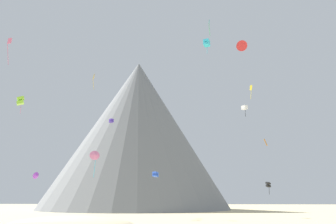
{
  "coord_description": "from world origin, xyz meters",
  "views": [
    {
      "loc": [
        9.74,
        -30.89,
        4.02
      ],
      "look_at": [
        3.98,
        40.61,
        23.22
      ],
      "focal_mm": 34.52,
      "sensor_mm": 36.0,
      "label": 1
    }
  ],
  "objects": [
    {
      "name": "kite_orange_mid",
      "position": [
        25.14,
        39.13,
        15.62
      ],
      "size": [
        0.85,
        0.73,
        1.61
      ],
      "rotation": [
        0.0,
        0.0,
        3.47
      ],
      "color": "orange"
    },
    {
      "name": "kite_indigo_mid",
      "position": [
        -11.19,
        48.02,
        23.2
      ],
      "size": [
        1.28,
        1.28,
        0.99
      ],
      "rotation": [
        0.0,
        0.0,
        4.03
      ],
      "color": "#5138B2"
    },
    {
      "name": "rock_massif",
      "position": [
        -13.53,
        94.65,
        27.8
      ],
      "size": [
        84.61,
        84.61,
        59.63
      ],
      "color": "slate",
      "rests_on": "ground_plane"
    },
    {
      "name": "kite_teal_high",
      "position": [
        13.59,
        31.52,
        39.93
      ],
      "size": [
        0.22,
        0.73,
        3.81
      ],
      "rotation": [
        0.0,
        0.0,
        0.74
      ],
      "color": "teal"
    },
    {
      "name": "kite_cyan_high",
      "position": [
        13.37,
        40.9,
        40.46
      ],
      "size": [
        1.8,
        1.86,
        3.63
      ],
      "rotation": [
        0.0,
        0.0,
        2.76
      ],
      "color": "#33BCDB"
    },
    {
      "name": "kite_pink_low",
      "position": [
        -8.48,
        27.19,
        11.67
      ],
      "size": [
        2.01,
        1.46,
        4.96
      ],
      "rotation": [
        0.0,
        0.0,
        0.38
      ],
      "color": "pink"
    },
    {
      "name": "kite_violet_low",
      "position": [
        -17.99,
        24.74,
        7.84
      ],
      "size": [
        1.11,
        1.38,
        1.26
      ],
      "rotation": [
        0.0,
        0.0,
        1.16
      ],
      "color": "purple"
    },
    {
      "name": "kite_black_low",
      "position": [
        26.13,
        44.43,
        6.95
      ],
      "size": [
        1.09,
        1.14,
        2.77
      ],
      "rotation": [
        0.0,
        0.0,
        3.45
      ],
      "color": "black"
    },
    {
      "name": "kite_rainbow_high",
      "position": [
        -25.43,
        23.25,
        32.73
      ],
      "size": [
        1.13,
        0.54,
        5.64
      ],
      "rotation": [
        0.0,
        0.0,
        5.13
      ],
      "color": "#E5668C"
    },
    {
      "name": "kite_yellow_high",
      "position": [
        23.45,
        42.48,
        28.78
      ],
      "size": [
        0.67,
        0.6,
        3.5
      ],
      "rotation": [
        0.0,
        0.0,
        4.91
      ],
      "color": "yellow"
    },
    {
      "name": "kite_red_high",
      "position": [
        20.29,
        32.27,
        35.11
      ],
      "size": [
        2.43,
        1.47,
        2.3
      ],
      "rotation": [
        0.0,
        0.0,
        2.8
      ],
      "color": "red"
    },
    {
      "name": "kite_blue_low",
      "position": [
        1.58,
        37.42,
        8.87
      ],
      "size": [
        1.36,
        1.38,
        1.13
      ],
      "rotation": [
        0.0,
        0.0,
        2.61
      ],
      "color": "blue"
    },
    {
      "name": "kite_lime_mid",
      "position": [
        -26.29,
        31.03,
        23.75
      ],
      "size": [
        1.93,
        1.87,
        3.87
      ],
      "rotation": [
        0.0,
        0.0,
        5.2
      ],
      "color": "#8CD133"
    },
    {
      "name": "kite_gold_high",
      "position": [
        -16.58,
        48.22,
        35.08
      ],
      "size": [
        0.52,
        0.86,
        4.39
      ],
      "rotation": [
        0.0,
        0.0,
        0.98
      ],
      "color": "gold"
    },
    {
      "name": "kite_white_high",
      "position": [
        22.63,
        48.43,
        26.05
      ],
      "size": [
        1.65,
        1.65,
        2.92
      ],
      "rotation": [
        0.0,
        0.0,
        5.47
      ],
      "color": "white"
    }
  ]
}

